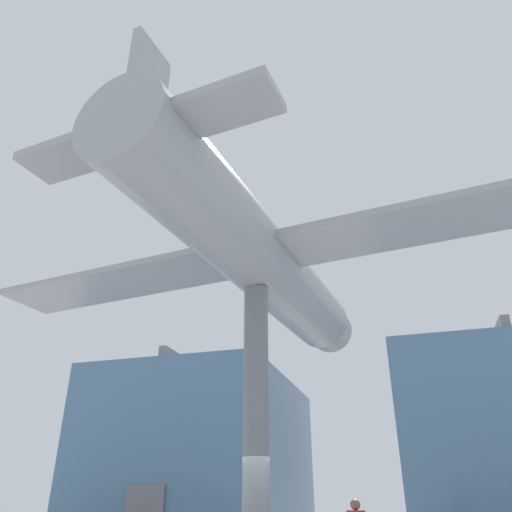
# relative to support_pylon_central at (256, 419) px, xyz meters

# --- Properties ---
(glass_pavilion_left) EXTENTS (9.62, 12.93, 8.52)m
(glass_pavilion_left) POSITION_rel_support_pylon_central_xyz_m (-7.72, 15.83, 0.64)
(glass_pavilion_left) COLOR slate
(glass_pavilion_left) RESTS_ON ground_plane
(glass_pavilion_right) EXTENTS (9.62, 12.93, 8.52)m
(glass_pavilion_right) POSITION_rel_support_pylon_central_xyz_m (7.72, 15.83, 0.64)
(glass_pavilion_right) COLOR slate
(glass_pavilion_right) RESTS_ON ground_plane
(support_pylon_central) EXTENTS (0.62, 0.62, 6.66)m
(support_pylon_central) POSITION_rel_support_pylon_central_xyz_m (0.00, 0.00, 0.00)
(support_pylon_central) COLOR slate
(support_pylon_central) RESTS_ON ground_plane
(suspended_airplane) EXTENTS (17.28, 13.79, 3.43)m
(suspended_airplane) POSITION_rel_support_pylon_central_xyz_m (0.04, 0.28, 4.33)
(suspended_airplane) COLOR #93999E
(suspended_airplane) RESTS_ON support_pylon_central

